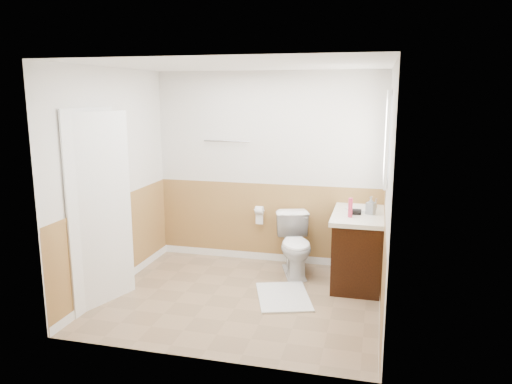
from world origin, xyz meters
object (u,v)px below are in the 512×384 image
(toilet, at_px, (295,245))
(bath_mat, at_px, (283,297))
(vanity_cabinet, at_px, (358,249))
(soap_dispenser, at_px, (371,205))
(lotion_bottle, at_px, (350,208))

(toilet, bearing_deg, bath_mat, -108.31)
(vanity_cabinet, distance_m, soap_dispenser, 0.57)
(bath_mat, relative_size, lotion_bottle, 3.64)
(vanity_cabinet, xyz_separation_m, lotion_bottle, (-0.10, -0.27, 0.56))
(lotion_bottle, distance_m, soap_dispenser, 0.30)
(lotion_bottle, bearing_deg, toilet, 154.41)
(toilet, relative_size, bath_mat, 0.93)
(vanity_cabinet, relative_size, soap_dispenser, 5.35)
(bath_mat, distance_m, soap_dispenser, 1.45)
(vanity_cabinet, distance_m, lotion_bottle, 0.63)
(bath_mat, relative_size, vanity_cabinet, 0.73)
(bath_mat, distance_m, lotion_bottle, 1.24)
(lotion_bottle, bearing_deg, vanity_cabinet, 69.46)
(toilet, distance_m, soap_dispenser, 1.07)
(vanity_cabinet, relative_size, lotion_bottle, 5.00)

